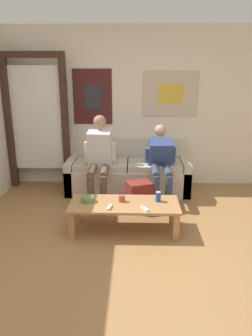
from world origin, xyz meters
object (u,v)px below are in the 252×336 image
backpack (139,196)px  game_controller_near_left (110,207)px  person_seated_teen (161,161)px  coffee_table (124,207)px  drink_can_blue (158,197)px  pillar_candle (122,198)px  person_seated_adult (99,157)px  ceramic_bowl (88,199)px  game_controller_near_right (145,208)px  couch (128,173)px

backpack → game_controller_near_left: size_ratio=2.72×
person_seated_teen → backpack: 0.64m
coffee_table → backpack: bearing=73.0°
drink_can_blue → game_controller_near_left: drink_can_blue is taller
coffee_table → pillar_candle: 0.11m
person_seated_adult → person_seated_teen: bearing=1.5°
coffee_table → ceramic_bowl: bearing=174.9°
drink_can_blue → game_controller_near_left: 0.62m
game_controller_near_left → person_seated_adult: bearing=101.7°
drink_can_blue → game_controller_near_right: size_ratio=0.86×
backpack → game_controller_near_right: backpack is taller
drink_can_blue → game_controller_near_left: (-0.58, -0.21, -0.05)m
ceramic_bowl → drink_can_blue: size_ratio=1.38×
game_controller_near_right → backpack: bearing=93.8°
pillar_candle → drink_can_blue: size_ratio=0.75×
game_controller_near_right → pillar_candle: bearing=140.8°
couch → backpack: bearing=-76.9°
coffee_table → person_seated_adult: bearing=112.3°
game_controller_near_left → game_controller_near_right: size_ratio=1.03×
person_seated_teen → ceramic_bowl: size_ratio=6.41×
couch → game_controller_near_left: (-0.18, -1.52, 0.09)m
drink_can_blue → person_seated_teen: bearing=84.1°
person_seated_teen → drink_can_blue: person_seated_teen is taller
drink_can_blue → game_controller_near_right: bearing=-124.9°
coffee_table → couch: bearing=89.5°
ceramic_bowl → pillar_candle: size_ratio=1.83×
ceramic_bowl → pillar_candle: pillar_candle is taller
coffee_table → person_seated_adult: person_seated_adult is taller
couch → backpack: size_ratio=4.79×
ceramic_bowl → game_controller_near_left: size_ratio=1.15×
couch → person_seated_teen: bearing=-37.8°
pillar_candle → game_controller_near_left: pillar_candle is taller
person_seated_adult → game_controller_near_left: (0.23, -1.11, -0.30)m
person_seated_adult → person_seated_teen: 0.91m
drink_can_blue → game_controller_near_right: 0.30m
pillar_candle → ceramic_bowl: bearing=-178.6°
coffee_table → drink_can_blue: 0.43m
ceramic_bowl → drink_can_blue: bearing=1.9°
person_seated_teen → ceramic_bowl: person_seated_teen is taller
ceramic_bowl → coffee_table: bearing=-5.1°
person_seated_adult → person_seated_teen: person_seated_adult is taller
person_seated_adult → drink_can_blue: person_seated_adult is taller
person_seated_teen → drink_can_blue: (-0.10, -0.92, -0.18)m
game_controller_near_right → ceramic_bowl: bearing=162.8°
backpack → pillar_candle: size_ratio=4.32×
game_controller_near_left → game_controller_near_right: 0.41m
couch → person_seated_adult: size_ratio=1.54×
coffee_table → person_seated_adult: (-0.40, 0.97, 0.37)m
pillar_candle → drink_can_blue: 0.44m
backpack → person_seated_teen: bearing=49.7°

